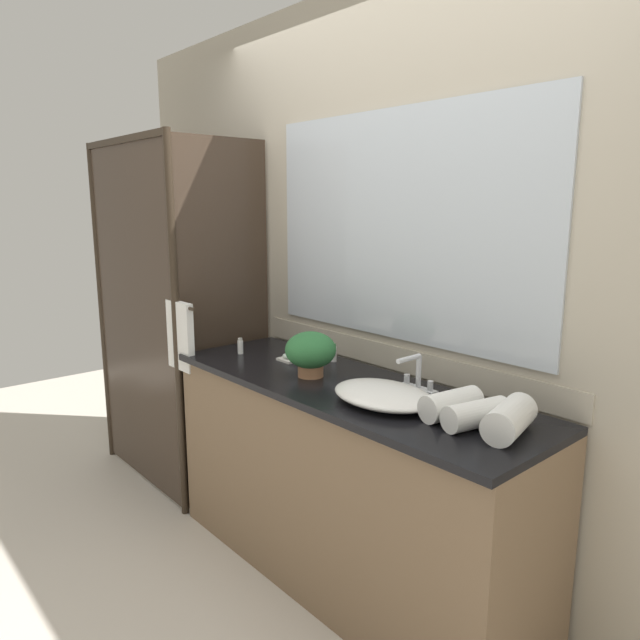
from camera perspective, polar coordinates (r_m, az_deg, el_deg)
The scene contains 13 objects.
ground_plane at distance 2.86m, azimuth 2.16°, elevation -23.70°, with size 8.00×8.00×0.00m, color beige.
wall_back_with_mirror at distance 2.61m, azimuth 7.89°, elevation 3.86°, with size 4.40×0.06×2.60m.
vanity_cabinet at distance 2.63m, azimuth 2.39°, elevation -15.57°, with size 1.80×0.58×0.90m.
shower_enclosure at distance 3.35m, azimuth -15.23°, elevation 0.36°, with size 1.20×0.59×2.00m.
sink_basin at distance 2.23m, azimuth 6.20°, elevation -7.30°, with size 0.42×0.31×0.06m, color white.
faucet at distance 2.36m, azimuth 9.47°, elevation -5.76°, with size 0.17×0.15×0.16m.
potted_plant at distance 2.52m, azimuth -0.93°, elevation -3.11°, with size 0.22×0.22×0.20m.
soap_dish at distance 2.80m, azimuth -3.15°, elevation -3.76°, with size 0.10×0.07×0.04m.
amenity_bottle_shampoo at distance 2.95m, azimuth -7.83°, elevation -2.58°, with size 0.03×0.03×0.08m.
amenity_bottle_conditioner at distance 2.78m, azimuth 1.35°, elevation -3.27°, with size 0.03×0.03×0.09m.
rolled_towel_near_edge at distance 2.01m, azimuth 18.11°, elevation -9.22°, with size 0.11×0.11×0.25m, color white.
rolled_towel_middle at distance 2.05m, azimuth 15.11°, elevation -8.94°, with size 0.09×0.09×0.24m, color white.
rolled_towel_far_edge at distance 2.11m, azimuth 12.76°, elevation -8.08°, with size 0.10×0.10×0.23m, color white.
Camera 1 is at (1.70, -1.61, 1.64)m, focal length 32.59 mm.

